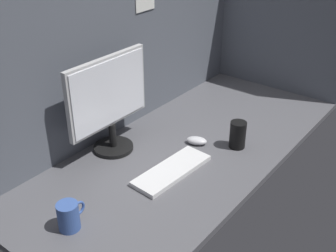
{
  "coord_description": "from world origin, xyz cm",
  "views": [
    {
      "loc": [
        -136.41,
        -94.56,
        101.51
      ],
      "look_at": [
        -9.62,
        0.0,
        14.0
      ],
      "focal_mm": 44.66,
      "sensor_mm": 36.0,
      "label": 1
    }
  ],
  "objects_px": {
    "mug_ceramic_blue": "(69,216)",
    "keyboard": "(172,170)",
    "mug_black_travel": "(238,135)",
    "mouse": "(197,141)",
    "monitor": "(109,100)"
  },
  "relations": [
    {
      "from": "mug_black_travel",
      "to": "mouse",
      "type": "bearing_deg",
      "value": 120.01
    },
    {
      "from": "monitor",
      "to": "keyboard",
      "type": "height_order",
      "value": "monitor"
    },
    {
      "from": "monitor",
      "to": "keyboard",
      "type": "distance_m",
      "value": 0.4
    },
    {
      "from": "mouse",
      "to": "mug_ceramic_blue",
      "type": "xyz_separation_m",
      "value": [
        -0.73,
        0.03,
        0.04
      ]
    },
    {
      "from": "mouse",
      "to": "mug_ceramic_blue",
      "type": "height_order",
      "value": "mug_ceramic_blue"
    },
    {
      "from": "mug_black_travel",
      "to": "keyboard",
      "type": "bearing_deg",
      "value": 162.14
    },
    {
      "from": "mug_ceramic_blue",
      "to": "monitor",
      "type": "bearing_deg",
      "value": 28.43
    },
    {
      "from": "monitor",
      "to": "mug_ceramic_blue",
      "type": "height_order",
      "value": "monitor"
    },
    {
      "from": "monitor",
      "to": "mouse",
      "type": "height_order",
      "value": "monitor"
    },
    {
      "from": "keyboard",
      "to": "mouse",
      "type": "relative_size",
      "value": 3.85
    },
    {
      "from": "mug_ceramic_blue",
      "to": "keyboard",
      "type": "bearing_deg",
      "value": -9.24
    },
    {
      "from": "keyboard",
      "to": "mug_black_travel",
      "type": "xyz_separation_m",
      "value": [
        0.35,
        -0.11,
        0.05
      ]
    },
    {
      "from": "mug_black_travel",
      "to": "monitor",
      "type": "bearing_deg",
      "value": 129.52
    },
    {
      "from": "monitor",
      "to": "mug_black_travel",
      "type": "distance_m",
      "value": 0.6
    },
    {
      "from": "keyboard",
      "to": "mug_black_travel",
      "type": "relative_size",
      "value": 2.91
    }
  ]
}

